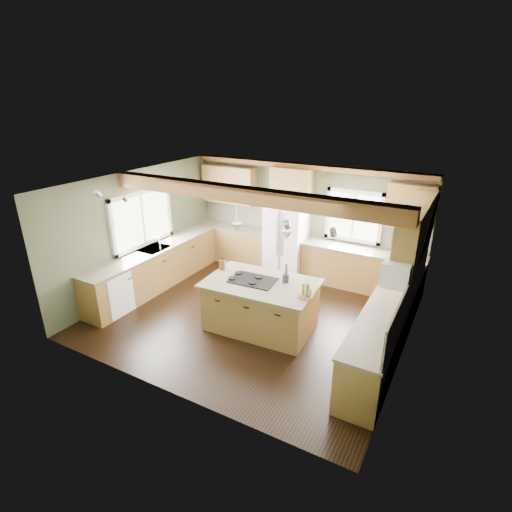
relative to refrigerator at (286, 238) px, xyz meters
The scene contains 37 objects.
floor 2.32m from the refrigerator, 81.95° to the right, with size 5.60×5.60×0.00m, color black.
ceiling 2.73m from the refrigerator, 81.95° to the right, with size 5.60×5.60×0.00m, color silver.
wall_back 0.63m from the refrigerator, 51.71° to the left, with size 5.60×5.60×0.00m, color #4D563D.
wall_left 3.30m from the refrigerator, 139.70° to the right, with size 5.00×5.00×0.00m, color #4D563D.
wall_right 3.78m from the refrigerator, 34.37° to the right, with size 5.00×5.00×0.00m, color #4D563D.
ceiling_beam 2.91m from the refrigerator, 82.96° to the right, with size 5.55×0.26×0.26m, color brown.
soffit_trim 1.69m from the refrigerator, 43.03° to the left, with size 5.55×0.20×0.10m, color brown.
backsplash_back 0.57m from the refrigerator, 50.58° to the left, with size 5.58×0.03×0.58m, color brown.
backsplash_right 3.73m from the refrigerator, 33.86° to the right, with size 0.03×3.70×0.58m, color brown.
base_cab_back_left 1.56m from the refrigerator, behind, with size 2.02×0.60×0.88m, color brown.
counter_back_left 1.49m from the refrigerator, behind, with size 2.06×0.64×0.04m, color #474034.
base_cab_back_right 1.85m from the refrigerator, ahead, with size 2.62×0.60×0.88m, color brown.
counter_back_right 1.79m from the refrigerator, ahead, with size 2.66×0.64×0.04m, color #474034.
base_cab_left 3.06m from the refrigerator, 136.74° to the right, with size 0.60×3.70×0.88m, color brown.
counter_left 3.02m from the refrigerator, 136.74° to the right, with size 0.64×3.74×0.04m, color #474034.
base_cab_right 3.51m from the refrigerator, 36.47° to the right, with size 0.60×3.70×0.88m, color brown.
counter_right 3.48m from the refrigerator, 36.47° to the right, with size 0.64×3.74×0.04m, color #474034.
upper_cab_back_left 2.00m from the refrigerator, behind, with size 1.40×0.35×0.90m, color brown.
upper_cab_over_fridge 1.27m from the refrigerator, 90.00° to the left, with size 0.96×0.35×0.70m, color brown.
upper_cab_right 3.34m from the refrigerator, 22.64° to the right, with size 0.35×2.20×0.90m, color brown.
upper_cab_back_corner 2.81m from the refrigerator, ahead, with size 0.90×0.35×0.90m, color brown.
window_left 3.30m from the refrigerator, 140.15° to the right, with size 0.04×1.60×1.05m, color white.
window_back 1.63m from the refrigerator, 13.94° to the left, with size 1.10×0.04×1.00m, color white.
sink 3.02m from the refrigerator, 136.74° to the right, with size 0.50×0.65×0.03m, color #262628.
faucet 2.90m from the refrigerator, 134.30° to the right, with size 0.02×0.02×0.28m, color #B2B2B7.
dishwasher 4.05m from the refrigerator, 123.02° to the right, with size 0.60×0.60×0.84m, color white.
oven 4.40m from the refrigerator, 50.38° to the right, with size 0.60×0.72×0.84m, color white.
microwave 3.66m from the refrigerator, 37.00° to the right, with size 0.40×0.70×0.38m, color white.
pendant_left 2.65m from the refrigerator, 85.99° to the right, with size 0.18×0.18×0.16m, color #B2B2B7.
pendant_right 2.82m from the refrigerator, 65.36° to the right, with size 0.18×0.18×0.16m, color #B2B2B7.
refrigerator is the anchor object (origin of this frame).
island 2.55m from the refrigerator, 75.31° to the right, with size 1.86×1.14×0.88m, color olive.
island_top 2.51m from the refrigerator, 75.31° to the right, with size 1.99×1.26×0.04m, color #474034.
cooktop 2.49m from the refrigerator, 78.82° to the right, with size 0.81×0.54×0.02m, color black.
knife_block 2.31m from the refrigerator, 96.62° to the right, with size 0.12×0.09×0.20m, color brown.
utensil_crock 2.43m from the refrigerator, 65.24° to the right, with size 0.12×0.12×0.16m, color #3A322E.
bottle_tray 2.98m from the refrigerator, 58.89° to the right, with size 0.26×0.26×0.24m, color brown, non-canonical shape.
Camera 1 is at (3.38, -5.94, 4.04)m, focal length 28.00 mm.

